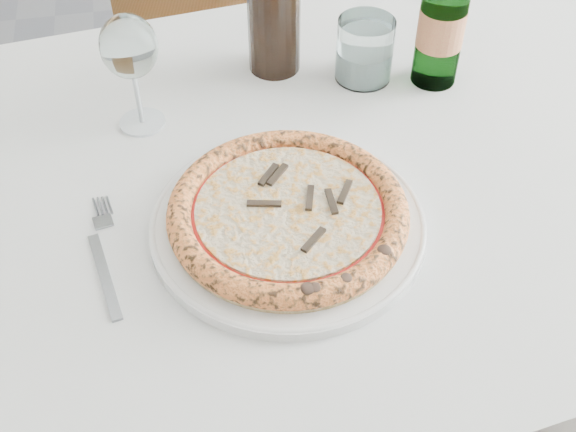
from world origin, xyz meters
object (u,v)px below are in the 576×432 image
at_px(pizza, 288,212).
at_px(tumbler, 364,54).
at_px(beer_bottle, 443,17).
at_px(chair_far, 197,10).
at_px(plate, 288,223).
at_px(wine_glass, 129,50).
at_px(dining_table, 273,221).

xyz_separation_m(pizza, tumbler, (0.17, 0.28, 0.01)).
bearing_deg(tumbler, beer_bottle, -14.66).
bearing_deg(chair_far, plate, -88.43).
bearing_deg(wine_glass, dining_table, -40.45).
xyz_separation_m(plate, wine_glass, (-0.16, 0.23, 0.11)).
bearing_deg(dining_table, wine_glass, 139.55).
relative_size(dining_table, wine_glass, 9.22).
xyz_separation_m(wine_glass, tumbler, (0.33, 0.05, -0.08)).
distance_m(dining_table, chair_far, 0.83).
height_order(chair_far, tumbler, chair_far).
height_order(chair_far, plate, chair_far).
height_order(chair_far, beer_bottle, beer_bottle).
relative_size(plate, beer_bottle, 1.28).
bearing_deg(tumbler, dining_table, -133.16).
distance_m(pizza, wine_glass, 0.30).
height_order(dining_table, plate, plate).
xyz_separation_m(plate, tumbler, (0.17, 0.28, 0.03)).
distance_m(plate, wine_glass, 0.30).
xyz_separation_m(plate, beer_bottle, (0.27, 0.25, 0.09)).
distance_m(chair_far, beer_bottle, 0.80).
distance_m(dining_table, tumbler, 0.28).
bearing_deg(chair_far, wine_glass, -100.82).
height_order(tumbler, beer_bottle, beer_bottle).
bearing_deg(dining_table, beer_bottle, 29.86).
bearing_deg(beer_bottle, plate, -136.58).
bearing_deg(chair_far, beer_bottle, -66.16).
bearing_deg(dining_table, tumbler, 46.84).
height_order(dining_table, tumbler, tumbler).
bearing_deg(dining_table, chair_far, 91.77).
height_order(dining_table, chair_far, chair_far).
relative_size(chair_far, beer_bottle, 3.67).
bearing_deg(tumbler, pizza, -121.10).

